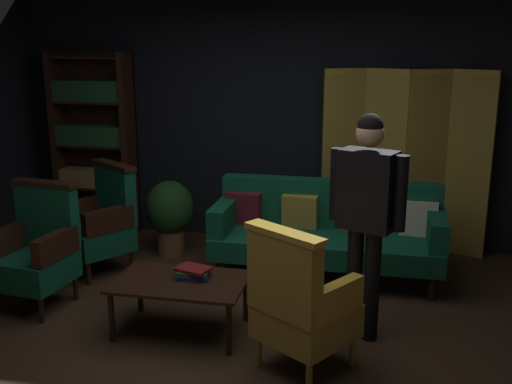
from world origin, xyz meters
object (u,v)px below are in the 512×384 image
Objects in this scene: armchair_gilt_accent at (300,303)px; armchair_wing_right at (37,249)px; book_red_leather at (193,269)px; bookshelf at (94,140)px; potted_plant at (170,213)px; book_navy_cloth at (194,275)px; folding_screen at (405,160)px; book_green_cloth at (193,272)px; velvet_couch at (327,229)px; standing_figure at (367,207)px; armchair_wing_left at (102,222)px; coffee_table at (180,286)px.

armchair_gilt_accent and armchair_wing_right have the same top height.
armchair_gilt_accent is at bearing -26.37° from book_red_leather.
potted_plant is at bearing -26.56° from bookshelf.
book_navy_cloth is 0.05m from book_red_leather.
folding_screen reaches higher than book_red_leather.
armchair_gilt_accent is 4.47× the size of book_green_cloth.
standing_figure is (0.38, -1.19, 0.57)m from velvet_couch.
book_green_cloth is 0.02m from book_red_leather.
standing_figure is 7.02× the size of book_navy_cloth.
bookshelf is at bearing 153.44° from potted_plant.
armchair_wing_left is at bearing 77.68° from armchair_wing_right.
armchair_wing_right is at bearing 174.12° from book_red_leather.
book_navy_cloth is at bearing -5.88° from armchair_wing_right.
folding_screen reaches higher than velvet_couch.
bookshelf reaches higher than armchair_wing_left.
armchair_gilt_accent is (2.69, -2.49, -0.59)m from bookshelf.
armchair_gilt_accent is at bearing -90.48° from velvet_couch.
folding_screen is at bearing 74.55° from armchair_gilt_accent.
standing_figure is (0.39, 0.57, 0.54)m from armchair_gilt_accent.
folding_screen is 2.72m from armchair_gilt_accent.
armchair_wing_left is 4.29× the size of book_navy_cloth.
armchair_wing_right is 1.42m from book_red_leather.
velvet_couch is at bearing -130.36° from folding_screen.
bookshelf is 2.04m from armchair_wing_right.
potted_plant is 3.24× the size of book_navy_cloth.
armchair_wing_left is at bearing -157.70° from folding_screen.
bookshelf is 2.05× the size of coffee_table.
velvet_couch is (2.70, -0.74, -0.63)m from bookshelf.
coffee_table is at bearing -127.21° from folding_screen.
standing_figure is at bearing 5.82° from book_navy_cloth.
bookshelf is 3.71m from armchair_gilt_accent.
folding_screen is at bearing 53.20° from book_navy_cloth.
book_green_cloth is at bearing -126.80° from folding_screen.
armchair_wing_right is (0.39, -1.91, -0.59)m from bookshelf.
armchair_wing_right reaches higher than book_navy_cloth.
book_navy_cloth is at bearing 0.00° from book_green_cloth.
book_navy_cloth is 1.04× the size of book_green_cloth.
armchair_gilt_accent and armchair_wing_left have the same top height.
bookshelf is 1.34m from potted_plant.
book_green_cloth is at bearing -124.40° from velvet_couch.
armchair_wing_left is 4.23× the size of book_red_leather.
coffee_table is 0.13m from book_navy_cloth.
book_navy_cloth is (1.23, -0.98, -0.05)m from armchair_wing_left.
armchair_gilt_accent is 1.33× the size of potted_plant.
armchair_wing_left is 0.85m from armchair_wing_right.
folding_screen is 2.85m from coffee_table.
folding_screen is 3.40m from bookshelf.
standing_figure reaches higher than velvet_couch.
coffee_table is at bearing -125.22° from velvet_couch.
bookshelf reaches higher than coffee_table.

